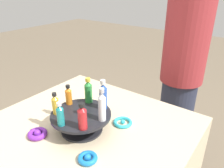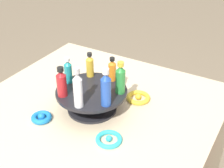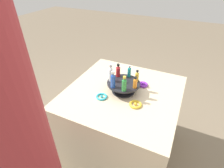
% 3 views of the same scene
% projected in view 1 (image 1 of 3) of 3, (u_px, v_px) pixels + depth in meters
% --- Properties ---
extents(display_stand, '(0.28, 0.28, 0.09)m').
position_uv_depth(display_stand, '(81.00, 120.00, 1.01)').
color(display_stand, black).
rests_on(display_stand, party_table).
extents(bottle_red, '(0.04, 0.04, 0.12)m').
position_uv_depth(bottle_red, '(82.00, 117.00, 0.88)').
color(bottle_red, '#B21E23').
rests_on(bottle_red, display_stand).
extents(bottle_clear, '(0.03, 0.03, 0.15)m').
position_uv_depth(bottle_clear, '(102.00, 106.00, 0.92)').
color(bottle_clear, silver).
rests_on(bottle_clear, display_stand).
extents(bottle_blue, '(0.04, 0.04, 0.15)m').
position_uv_depth(bottle_blue, '(103.00, 96.00, 1.01)').
color(bottle_blue, '#234CAD').
rests_on(bottle_blue, display_stand).
extents(bottle_green, '(0.04, 0.04, 0.13)m').
position_uv_depth(bottle_green, '(88.00, 91.00, 1.07)').
color(bottle_green, '#288438').
rests_on(bottle_green, display_stand).
extents(bottle_orange, '(0.03, 0.03, 0.10)m').
position_uv_depth(bottle_orange, '(69.00, 95.00, 1.06)').
color(bottle_orange, orange).
rests_on(bottle_orange, display_stand).
extents(bottle_gold, '(0.03, 0.03, 0.11)m').
position_uv_depth(bottle_gold, '(55.00, 104.00, 0.98)').
color(bottle_gold, gold).
rests_on(bottle_gold, display_stand).
extents(bottle_teal, '(0.03, 0.03, 0.11)m').
position_uv_depth(bottle_teal, '(60.00, 115.00, 0.90)').
color(bottle_teal, teal).
rests_on(bottle_teal, display_stand).
extents(ribbon_bow_gold, '(0.10, 0.10, 0.03)m').
position_uv_depth(ribbon_bow_gold, '(78.00, 106.00, 1.21)').
color(ribbon_bow_gold, gold).
rests_on(ribbon_bow_gold, party_table).
extents(ribbon_bow_purple, '(0.09, 0.09, 0.03)m').
position_uv_depth(ribbon_bow_purple, '(37.00, 134.00, 0.99)').
color(ribbon_bow_purple, purple).
rests_on(ribbon_bow_purple, party_table).
extents(ribbon_bow_blue, '(0.08, 0.08, 0.03)m').
position_uv_depth(ribbon_bow_blue, '(88.00, 158.00, 0.86)').
color(ribbon_bow_blue, blue).
rests_on(ribbon_bow_blue, party_table).
extents(ribbon_bow_teal, '(0.09, 0.09, 0.02)m').
position_uv_depth(ribbon_bow_teal, '(123.00, 122.00, 1.08)').
color(ribbon_bow_teal, '#2DB7CC').
rests_on(ribbon_bow_teal, party_table).
extents(person_figure, '(0.30, 0.30, 1.78)m').
position_uv_depth(person_figure, '(184.00, 60.00, 1.54)').
color(person_figure, '#282D42').
rests_on(person_figure, ground_plane).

